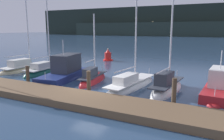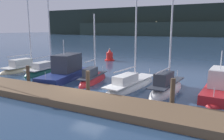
{
  "view_description": "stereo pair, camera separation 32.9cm",
  "coord_description": "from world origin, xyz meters",
  "views": [
    {
      "loc": [
        8.1,
        -13.03,
        4.71
      ],
      "look_at": [
        0.0,
        3.48,
        1.2
      ],
      "focal_mm": 35.0,
      "sensor_mm": 36.0,
      "label": 1
    },
    {
      "loc": [
        8.4,
        -12.88,
        4.71
      ],
      "look_at": [
        0.0,
        3.48,
        1.2
      ],
      "focal_mm": 35.0,
      "sensor_mm": 36.0,
      "label": 2
    }
  ],
  "objects": [
    {
      "name": "channel_buoy",
      "position": [
        -6.67,
        15.67,
        0.66
      ],
      "size": [
        1.46,
        1.46,
        1.82
      ],
      "color": "red",
      "rests_on": "ground"
    },
    {
      "name": "motorboat_berth_7",
      "position": [
        8.31,
        3.78,
        0.35
      ],
      "size": [
        2.41,
        6.01,
        3.72
      ],
      "color": "red",
      "rests_on": "ground"
    },
    {
      "name": "mooring_pile_1",
      "position": [
        -5.93,
        -0.27,
        0.85
      ],
      "size": [
        0.28,
        0.28,
        1.69
      ],
      "primitive_type": "cylinder",
      "color": "#4C3D2D",
      "rests_on": "ground"
    },
    {
      "name": "sailboat_berth_2",
      "position": [
        -8.43,
        4.62,
        0.11
      ],
      "size": [
        1.98,
        6.55,
        10.67
      ],
      "color": "#195647",
      "rests_on": "ground"
    },
    {
      "name": "mooring_pile_3",
      "position": [
        5.93,
        -0.27,
        0.93
      ],
      "size": [
        0.28,
        0.28,
        1.86
      ],
      "primitive_type": "cylinder",
      "color": "#4C3D2D",
      "rests_on": "ground"
    },
    {
      "name": "dock",
      "position": [
        0.0,
        -1.92,
        0.23
      ],
      "size": [
        32.66,
        2.8,
        0.45
      ],
      "primitive_type": "cube",
      "color": "brown",
      "rests_on": "ground"
    },
    {
      "name": "ground_plane",
      "position": [
        0.0,
        0.0,
        0.0
      ],
      "size": [
        400.0,
        400.0,
        0.0
      ],
      "primitive_type": "plane",
      "color": "navy"
    },
    {
      "name": "sailboat_berth_4",
      "position": [
        -1.83,
        3.3,
        0.12
      ],
      "size": [
        1.98,
        5.22,
        6.73
      ],
      "color": "red",
      "rests_on": "ground"
    },
    {
      "name": "sailboat_berth_6",
      "position": [
        4.78,
        3.12,
        0.15
      ],
      "size": [
        2.1,
        5.84,
        7.59
      ],
      "color": "white",
      "rests_on": "ground"
    },
    {
      "name": "sailboat_berth_5",
      "position": [
        1.95,
        3.01,
        0.14
      ],
      "size": [
        2.6,
        7.61,
        10.81
      ],
      "color": "white",
      "rests_on": "ground"
    },
    {
      "name": "hillside_backdrop",
      "position": [
        -1.92,
        132.22,
        8.62
      ],
      "size": [
        240.0,
        23.0,
        18.72
      ],
      "color": "#1E2823",
      "rests_on": "ground"
    },
    {
      "name": "sailboat_berth_1",
      "position": [
        -11.64,
        4.7,
        0.15
      ],
      "size": [
        2.52,
        7.17,
        9.54
      ],
      "color": "beige",
      "rests_on": "ground"
    },
    {
      "name": "motorboat_berth_3",
      "position": [
        -4.89,
        3.15,
        0.4
      ],
      "size": [
        3.53,
        7.24,
        4.27
      ],
      "color": "navy",
      "rests_on": "ground"
    },
    {
      "name": "mooring_pile_2",
      "position": [
        0.0,
        -0.27,
        0.89
      ],
      "size": [
        0.28,
        0.28,
        1.78
      ],
      "primitive_type": "cylinder",
      "color": "#4C3D2D",
      "rests_on": "ground"
    }
  ]
}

